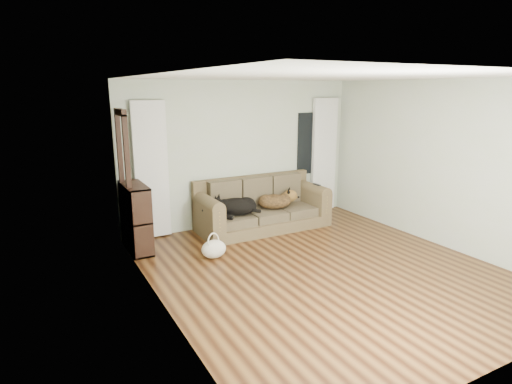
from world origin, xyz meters
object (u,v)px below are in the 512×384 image
dog_shepherd (276,200)px  sofa (263,204)px  tote_bag (214,248)px  bookshelf (136,219)px  dog_black_lab (234,207)px

dog_shepherd → sofa: bearing=16.5°
tote_bag → bookshelf: bearing=136.3°
dog_shepherd → tote_bag: dog_shepherd is taller
sofa → bookshelf: (-2.24, 0.01, 0.05)m
dog_black_lab → tote_bag: 1.14m
dog_black_lab → tote_bag: size_ratio=1.85×
sofa → dog_shepherd: sofa is taller
dog_shepherd → bookshelf: (-2.50, 0.03, 0.01)m
dog_black_lab → bookshelf: bookshelf is taller
dog_black_lab → dog_shepherd: size_ratio=1.10×
bookshelf → dog_black_lab: bearing=-0.9°
tote_bag → dog_black_lab: bearing=47.8°
sofa → dog_black_lab: bearing=-175.2°
tote_bag → dog_shepherd: bearing=27.9°
dog_black_lab → dog_shepherd: dog_shepherd is taller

